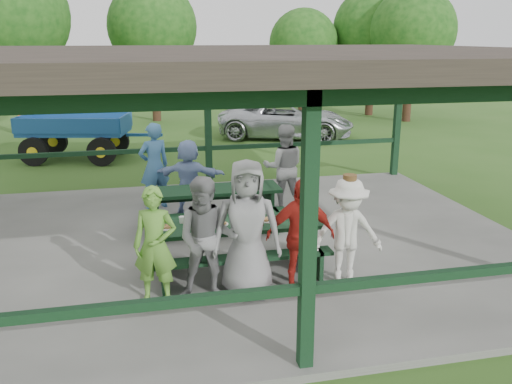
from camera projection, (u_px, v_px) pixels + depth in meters
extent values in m
plane|color=#2F581B|center=(239.00, 246.00, 9.49)|extent=(90.00, 90.00, 0.00)
cube|color=#60605C|center=(239.00, 243.00, 9.47)|extent=(10.00, 8.00, 0.10)
cube|color=black|center=(308.00, 235.00, 5.48)|extent=(0.15, 0.15, 3.00)
cube|color=black|center=(208.00, 123.00, 12.61)|extent=(0.15, 0.15, 3.00)
cube|color=black|center=(398.00, 116.00, 13.61)|extent=(0.15, 0.15, 3.00)
cube|color=black|center=(65.00, 313.00, 5.15)|extent=(4.65, 0.10, 0.10)
cube|color=black|center=(508.00, 268.00, 6.15)|extent=(4.65, 0.10, 0.10)
cube|color=black|center=(104.00, 153.00, 12.28)|extent=(4.65, 0.10, 0.10)
cube|color=black|center=(306.00, 144.00, 13.28)|extent=(4.65, 0.10, 0.10)
cube|color=black|center=(312.00, 95.00, 5.09)|extent=(9.80, 0.15, 0.20)
cube|color=black|center=(206.00, 61.00, 12.22)|extent=(9.80, 0.15, 0.20)
cube|color=#2A241E|center=(237.00, 57.00, 8.60)|extent=(10.60, 8.60, 0.24)
cube|color=black|center=(236.00, 225.00, 8.08)|extent=(2.61, 0.75, 0.06)
cube|color=black|center=(243.00, 258.00, 7.64)|extent=(2.61, 0.28, 0.05)
cube|color=black|center=(230.00, 231.00, 8.68)|extent=(2.61, 0.28, 0.05)
cube|color=black|center=(161.00, 253.00, 7.94)|extent=(0.06, 0.70, 0.75)
cube|color=black|center=(307.00, 241.00, 8.41)|extent=(0.06, 0.70, 0.75)
cube|color=black|center=(162.00, 263.00, 7.98)|extent=(0.06, 1.39, 0.45)
cube|color=black|center=(307.00, 250.00, 8.45)|extent=(0.06, 1.39, 0.45)
cube|color=black|center=(213.00, 190.00, 9.94)|extent=(2.45, 0.75, 0.06)
cube|color=black|center=(218.00, 214.00, 9.50)|extent=(2.45, 0.28, 0.05)
cube|color=black|center=(210.00, 197.00, 10.55)|extent=(2.45, 0.28, 0.05)
cube|color=black|center=(157.00, 212.00, 9.82)|extent=(0.06, 0.70, 0.75)
cube|color=black|center=(268.00, 204.00, 10.26)|extent=(0.06, 0.70, 0.75)
cube|color=black|center=(157.00, 219.00, 9.86)|extent=(0.06, 1.39, 0.45)
cube|color=black|center=(268.00, 212.00, 10.30)|extent=(0.06, 1.39, 0.45)
cylinder|color=white|center=(165.00, 228.00, 7.85)|extent=(0.22, 0.22, 0.01)
torus|color=#955F35|center=(163.00, 227.00, 7.82)|extent=(0.10, 0.10, 0.03)
torus|color=#955F35|center=(168.00, 227.00, 7.83)|extent=(0.10, 0.10, 0.03)
torus|color=#955F35|center=(165.00, 226.00, 7.89)|extent=(0.10, 0.10, 0.03)
cylinder|color=white|center=(221.00, 224.00, 8.02)|extent=(0.22, 0.22, 0.01)
torus|color=#955F35|center=(218.00, 223.00, 7.99)|extent=(0.10, 0.10, 0.03)
torus|color=#955F35|center=(224.00, 223.00, 8.00)|extent=(0.10, 0.10, 0.03)
torus|color=#955F35|center=(220.00, 222.00, 8.06)|extent=(0.10, 0.10, 0.03)
cylinder|color=white|center=(268.00, 221.00, 8.17)|extent=(0.22, 0.22, 0.01)
torus|color=#955F35|center=(266.00, 220.00, 8.14)|extent=(0.10, 0.10, 0.03)
torus|color=#955F35|center=(271.00, 220.00, 8.16)|extent=(0.10, 0.10, 0.03)
torus|color=#955F35|center=(268.00, 218.00, 8.21)|extent=(0.10, 0.10, 0.03)
cylinder|color=white|center=(308.00, 218.00, 8.30)|extent=(0.22, 0.22, 0.01)
torus|color=#955F35|center=(306.00, 217.00, 8.27)|extent=(0.10, 0.10, 0.03)
torus|color=#955F35|center=(311.00, 217.00, 8.29)|extent=(0.10, 0.10, 0.03)
torus|color=#955F35|center=(307.00, 216.00, 8.34)|extent=(0.10, 0.10, 0.03)
cylinder|color=#381E0F|center=(196.00, 227.00, 7.76)|extent=(0.06, 0.06, 0.10)
cylinder|color=#381E0F|center=(202.00, 227.00, 7.78)|extent=(0.06, 0.06, 0.10)
cylinder|color=#381E0F|center=(262.00, 222.00, 7.96)|extent=(0.06, 0.06, 0.10)
cylinder|color=#381E0F|center=(299.00, 220.00, 8.08)|extent=(0.06, 0.06, 0.10)
cone|color=white|center=(182.00, 220.00, 8.08)|extent=(0.09, 0.09, 0.10)
cone|color=white|center=(239.00, 216.00, 8.26)|extent=(0.09, 0.09, 0.10)
cone|color=white|center=(251.00, 215.00, 8.30)|extent=(0.09, 0.09, 0.10)
cone|color=white|center=(251.00, 215.00, 8.30)|extent=(0.09, 0.09, 0.10)
cone|color=white|center=(287.00, 212.00, 8.42)|extent=(0.09, 0.09, 0.10)
imported|color=#599531|center=(155.00, 246.00, 7.08)|extent=(0.67, 0.53, 1.60)
imported|color=gray|center=(207.00, 239.00, 7.16)|extent=(0.94, 0.79, 1.70)
imported|color=gray|center=(247.00, 229.00, 7.26)|extent=(1.02, 0.76, 1.90)
imported|color=#A71F18|center=(300.00, 236.00, 7.39)|extent=(0.98, 0.48, 1.62)
imported|color=silver|center=(347.00, 233.00, 7.60)|extent=(1.07, 0.68, 1.57)
cylinder|color=brown|center=(350.00, 183.00, 7.40)|extent=(0.35, 0.35, 0.02)
cylinder|color=brown|center=(350.00, 179.00, 7.38)|extent=(0.21, 0.21, 0.11)
imported|color=#89A1D4|center=(189.00, 177.00, 10.75)|extent=(1.46, 0.92, 1.51)
imported|color=teal|center=(154.00, 166.00, 11.05)|extent=(0.76, 0.62, 1.78)
imported|color=#969699|center=(284.00, 167.00, 11.01)|extent=(0.95, 0.80, 1.75)
imported|color=silver|center=(286.00, 120.00, 19.44)|extent=(5.26, 3.73, 1.33)
cube|color=navy|center=(75.00, 131.00, 15.91)|extent=(3.25, 2.12, 0.13)
cube|color=navy|center=(66.00, 126.00, 15.12)|extent=(2.93, 0.72, 0.43)
cube|color=navy|center=(82.00, 118.00, 16.56)|extent=(2.93, 0.72, 0.43)
cube|color=navy|center=(23.00, 122.00, 15.84)|extent=(0.39, 1.47, 0.43)
cube|color=navy|center=(125.00, 122.00, 15.83)|extent=(0.39, 1.47, 0.43)
cylinder|color=black|center=(34.00, 152.00, 15.27)|extent=(0.83, 0.37, 0.81)
cylinder|color=yellow|center=(34.00, 152.00, 15.27)|extent=(0.34, 0.29, 0.30)
cylinder|color=black|center=(54.00, 141.00, 16.81)|extent=(0.83, 0.37, 0.81)
cylinder|color=yellow|center=(54.00, 141.00, 16.81)|extent=(0.34, 0.29, 0.30)
cylinder|color=black|center=(102.00, 152.00, 15.26)|extent=(0.83, 0.37, 0.81)
cylinder|color=yellow|center=(102.00, 152.00, 15.26)|extent=(0.34, 0.29, 0.30)
cylinder|color=black|center=(116.00, 141.00, 16.80)|extent=(0.83, 0.37, 0.81)
cylinder|color=yellow|center=(116.00, 141.00, 16.80)|extent=(0.34, 0.29, 0.30)
cube|color=navy|center=(144.00, 135.00, 15.94)|extent=(1.06, 0.32, 0.09)
cone|color=#F2590C|center=(21.00, 119.00, 15.81)|extent=(0.11, 0.42, 0.43)
cylinder|color=black|center=(20.00, 93.00, 19.61)|extent=(0.36, 0.36, 3.12)
sphere|color=#164612|center=(11.00, 16.00, 18.87)|extent=(3.99, 3.99, 3.99)
cylinder|color=black|center=(155.00, 87.00, 23.23)|extent=(0.36, 0.36, 2.90)
sphere|color=#164612|center=(152.00, 26.00, 22.54)|extent=(3.71, 3.71, 3.71)
cylinder|color=black|center=(302.00, 90.00, 24.57)|extent=(0.36, 0.36, 2.38)
sphere|color=#164612|center=(304.00, 43.00, 24.01)|extent=(3.05, 3.05, 3.05)
cylinder|color=black|center=(408.00, 89.00, 23.11)|extent=(0.36, 0.36, 2.77)
sphere|color=#164612|center=(413.00, 31.00, 22.45)|extent=(3.54, 3.54, 3.54)
cylinder|color=black|center=(370.00, 84.00, 25.00)|extent=(0.36, 0.36, 2.85)
sphere|color=#164612|center=(374.00, 29.00, 24.32)|extent=(3.65, 3.65, 3.65)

